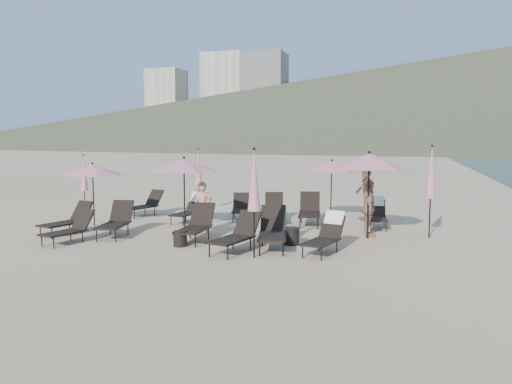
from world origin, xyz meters
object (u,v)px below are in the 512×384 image
(umbrella_open_0, at_px, (93,170))
(beachgoer_c, at_px, (369,208))
(lounger_9, at_px, (274,209))
(umbrella_closed_1, at_px, (431,173))
(lounger_11, at_px, (377,213))
(beachgoer_a, at_px, (203,207))
(lounger_2, at_px, (196,224))
(lounger_5, at_px, (326,234))
(beachgoer_b, at_px, (365,191))
(lounger_0, at_px, (68,220))
(umbrella_open_2, at_px, (369,161))
(lounger_6, at_px, (145,204))
(umbrella_closed_3, at_px, (199,167))
(lounger_7, at_px, (190,208))
(lounger_8, at_px, (241,207))
(lounger_1, at_px, (116,221))
(lounger_10, at_px, (310,210))
(umbrella_closed_2, at_px, (84,173))
(umbrella_closed_0, at_px, (254,181))
(umbrella_open_1, at_px, (184,165))
(lounger_4, at_px, (273,230))
(lounger_12, at_px, (69,228))
(umbrella_open_3, at_px, (331,166))
(side_table_1, at_px, (292,236))
(side_table_0, at_px, (180,239))
(lounger_3, at_px, (236,234))

(umbrella_open_0, xyz_separation_m, beachgoer_c, (8.78, 0.71, -1.01))
(lounger_9, height_order, umbrella_closed_1, umbrella_closed_1)
(lounger_9, height_order, lounger_11, lounger_9)
(beachgoer_a, bearing_deg, lounger_2, -88.52)
(beachgoer_c, bearing_deg, lounger_9, 52.68)
(lounger_5, height_order, beachgoer_b, beachgoer_b)
(lounger_0, xyz_separation_m, umbrella_open_2, (8.63, 1.96, 1.78))
(lounger_6, height_order, umbrella_closed_3, umbrella_closed_3)
(lounger_7, height_order, lounger_9, lounger_7)
(umbrella_open_2, bearing_deg, lounger_8, 153.72)
(lounger_1, distance_m, lounger_10, 6.23)
(lounger_1, xyz_separation_m, umbrella_closed_3, (0.16, 5.67, 1.27))
(lounger_9, relative_size, umbrella_closed_2, 0.78)
(umbrella_closed_0, bearing_deg, umbrella_closed_2, 151.89)
(beachgoer_b, bearing_deg, umbrella_open_1, -64.69)
(lounger_4, bearing_deg, umbrella_open_2, 30.11)
(lounger_1, bearing_deg, lounger_2, -11.79)
(lounger_7, bearing_deg, umbrella_closed_1, 2.57)
(umbrella_open_2, bearing_deg, lounger_12, -158.50)
(lounger_8, bearing_deg, lounger_2, -105.67)
(lounger_9, relative_size, umbrella_open_1, 0.78)
(lounger_9, height_order, lounger_10, lounger_10)
(umbrella_open_2, xyz_separation_m, umbrella_closed_2, (-10.13, 0.93, -0.61))
(lounger_4, bearing_deg, umbrella_open_3, 68.56)
(lounger_11, relative_size, umbrella_open_0, 0.75)
(lounger_0, height_order, beachgoer_c, beachgoer_c)
(lounger_2, relative_size, lounger_12, 1.11)
(lounger_11, relative_size, umbrella_closed_2, 0.68)
(lounger_10, xyz_separation_m, side_table_1, (0.16, -3.33, -0.25))
(side_table_0, bearing_deg, umbrella_open_1, 111.89)
(lounger_1, relative_size, beachgoer_b, 1.02)
(umbrella_closed_2, bearing_deg, umbrella_closed_1, -1.51)
(lounger_2, distance_m, lounger_12, 3.44)
(lounger_4, height_order, lounger_12, lounger_4)
(umbrella_closed_0, height_order, side_table_0, umbrella_closed_0)
(lounger_3, relative_size, lounger_6, 1.04)
(lounger_5, height_order, umbrella_closed_3, umbrella_closed_3)
(lounger_0, xyz_separation_m, beachgoer_a, (3.78, 1.38, 0.34))
(side_table_1, bearing_deg, lounger_6, 151.79)
(lounger_2, height_order, umbrella_open_1, umbrella_open_1)
(umbrella_open_3, relative_size, beachgoer_b, 1.21)
(umbrella_open_3, xyz_separation_m, side_table_1, (-0.38, -4.46, -1.66))
(lounger_3, relative_size, umbrella_closed_3, 0.72)
(umbrella_open_2, height_order, umbrella_closed_1, umbrella_closed_1)
(lounger_10, relative_size, lounger_11, 1.20)
(lounger_8, height_order, umbrella_open_2, umbrella_open_2)
(umbrella_closed_3, height_order, side_table_1, umbrella_closed_3)
(umbrella_closed_2, distance_m, umbrella_closed_3, 4.33)
(lounger_5, xyz_separation_m, lounger_12, (-6.89, -0.87, -0.07))
(umbrella_open_0, bearing_deg, umbrella_closed_0, -23.23)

